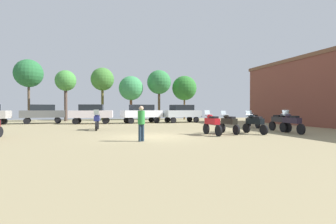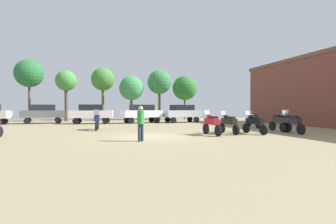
# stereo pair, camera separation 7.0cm
# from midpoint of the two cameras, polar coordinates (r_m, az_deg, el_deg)

# --- Properties ---
(ground_plane) EXTENTS (44.00, 52.00, 0.02)m
(ground_plane) POSITION_cam_midpoint_polar(r_m,az_deg,el_deg) (14.78, -3.66, -5.46)
(ground_plane) COLOR #90835E
(motorcycle_1) EXTENTS (0.63, 2.17, 1.44)m
(motorcycle_1) POSITION_cam_midpoint_polar(r_m,az_deg,el_deg) (22.65, 17.97, -1.51)
(motorcycle_1) COLOR black
(motorcycle_1) RESTS_ON ground
(motorcycle_3) EXTENTS (0.62, 2.20, 1.51)m
(motorcycle_3) POSITION_cam_midpoint_polar(r_m,az_deg,el_deg) (20.00, -15.34, -1.70)
(motorcycle_3) COLOR black
(motorcycle_3) RESTS_ON ground
(motorcycle_4) EXTENTS (0.62, 2.20, 1.45)m
(motorcycle_4) POSITION_cam_midpoint_polar(r_m,az_deg,el_deg) (16.89, 13.01, -2.24)
(motorcycle_4) COLOR black
(motorcycle_4) RESTS_ON ground
(motorcycle_5) EXTENTS (0.62, 2.25, 1.49)m
(motorcycle_5) POSITION_cam_midpoint_polar(r_m,az_deg,el_deg) (19.62, 23.17, -1.79)
(motorcycle_5) COLOR black
(motorcycle_5) RESTS_ON ground
(motorcycle_7) EXTENTS (0.62, 2.30, 1.49)m
(motorcycle_7) POSITION_cam_midpoint_polar(r_m,az_deg,el_deg) (18.47, 25.27, -1.96)
(motorcycle_7) COLOR black
(motorcycle_7) RESTS_ON ground
(motorcycle_8) EXTENTS (0.69, 2.10, 1.45)m
(motorcycle_8) POSITION_cam_midpoint_polar(r_m,az_deg,el_deg) (17.29, 18.26, -2.19)
(motorcycle_8) COLOR black
(motorcycle_8) RESTS_ON ground
(motorcycle_9) EXTENTS (0.62, 2.11, 1.49)m
(motorcycle_9) POSITION_cam_midpoint_polar(r_m,az_deg,el_deg) (15.83, 9.43, -2.37)
(motorcycle_9) COLOR black
(motorcycle_9) RESTS_ON ground
(car_1) EXTENTS (4.57, 2.62, 2.00)m
(car_1) POSITION_cam_midpoint_polar(r_m,az_deg,el_deg) (29.55, 2.96, -0.04)
(car_1) COLOR black
(car_1) RESTS_ON ground
(car_2) EXTENTS (4.47, 2.25, 2.00)m
(car_2) POSITION_cam_midpoint_polar(r_m,az_deg,el_deg) (28.17, -16.43, -0.12)
(car_2) COLOR black
(car_2) RESTS_ON ground
(car_3) EXTENTS (4.58, 2.65, 2.00)m
(car_3) POSITION_cam_midpoint_polar(r_m,az_deg,el_deg) (28.51, -5.85, -0.08)
(car_3) COLOR black
(car_3) RESTS_ON ground
(car_4) EXTENTS (4.55, 2.55, 2.00)m
(car_4) POSITION_cam_midpoint_polar(r_m,az_deg,el_deg) (30.72, -25.76, -0.09)
(car_4) COLOR black
(car_4) RESTS_ON ground
(person_1) EXTENTS (0.45, 0.45, 1.71)m
(person_1) POSITION_cam_midpoint_polar(r_m,az_deg,el_deg) (12.69, -6.02, -1.92)
(person_1) COLOR #1E3043
(person_1) RESTS_ON ground
(tree_1) EXTENTS (3.51, 3.51, 7.80)m
(tree_1) POSITION_cam_midpoint_polar(r_m,az_deg,el_deg) (37.75, -28.22, 7.41)
(tree_1) COLOR brown
(tree_1) RESTS_ON ground
(tree_2) EXTENTS (2.58, 2.58, 6.38)m
(tree_2) POSITION_cam_midpoint_polar(r_m,az_deg,el_deg) (35.34, -21.52, 6.23)
(tree_2) COLOR #4D3D35
(tree_2) RESTS_ON ground
(tree_3) EXTENTS (3.30, 3.30, 6.01)m
(tree_3) POSITION_cam_midpoint_polar(r_m,az_deg,el_deg) (36.10, -8.15, 5.13)
(tree_3) COLOR brown
(tree_3) RESTS_ON ground
(tree_4) EXTENTS (3.12, 3.12, 7.15)m
(tree_4) POSITION_cam_midpoint_polar(r_m,az_deg,el_deg) (36.90, -14.20, 6.88)
(tree_4) COLOR brown
(tree_4) RESTS_ON ground
(tree_5) EXTENTS (3.36, 3.36, 6.98)m
(tree_5) POSITION_cam_midpoint_polar(r_m,az_deg,el_deg) (36.89, -2.03, 6.48)
(tree_5) COLOR brown
(tree_5) RESTS_ON ground
(tree_7) EXTENTS (3.53, 3.53, 6.30)m
(tree_7) POSITION_cam_midpoint_polar(r_m,az_deg,el_deg) (37.88, 3.55, 5.21)
(tree_7) COLOR brown
(tree_7) RESTS_ON ground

